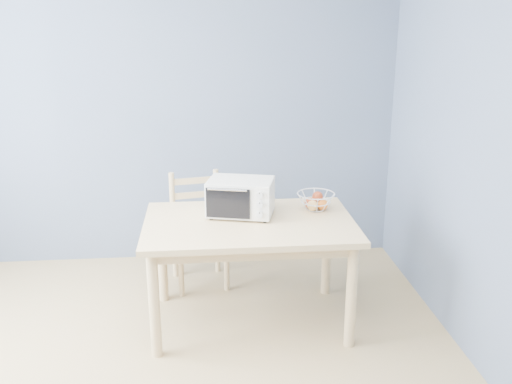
{
  "coord_description": "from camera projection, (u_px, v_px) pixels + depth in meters",
  "views": [
    {
      "loc": [
        0.38,
        -2.49,
        2.08
      ],
      "look_at": [
        0.72,
        1.13,
        0.93
      ],
      "focal_mm": 40.0,
      "sensor_mm": 36.0,
      "label": 1
    }
  ],
  "objects": [
    {
      "name": "dining_table",
      "position": [
        249.0,
        235.0,
        3.83
      ],
      "size": [
        1.4,
        0.9,
        0.75
      ],
      "color": "#DBB783",
      "rests_on": "ground"
    },
    {
      "name": "room",
      "position": [
        121.0,
        193.0,
        2.57
      ],
      "size": [
        4.01,
        4.51,
        2.61
      ],
      "color": "tan",
      "rests_on": "ground"
    },
    {
      "name": "fruit_basket",
      "position": [
        316.0,
        201.0,
        3.99
      ],
      "size": [
        0.29,
        0.29,
        0.14
      ],
      "rotation": [
        0.0,
        0.0,
        -0.09
      ],
      "color": "silver",
      "rests_on": "dining_table"
    },
    {
      "name": "toaster_oven",
      "position": [
        238.0,
        197.0,
        3.87
      ],
      "size": [
        0.49,
        0.39,
        0.26
      ],
      "rotation": [
        0.0,
        0.0,
        -0.25
      ],
      "color": "beige",
      "rests_on": "dining_table"
    },
    {
      "name": "dining_chair",
      "position": [
        198.0,
        230.0,
        4.5
      ],
      "size": [
        0.48,
        0.48,
        0.88
      ],
      "rotation": [
        0.0,
        0.0,
        0.18
      ],
      "color": "#DBB783",
      "rests_on": "ground"
    }
  ]
}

